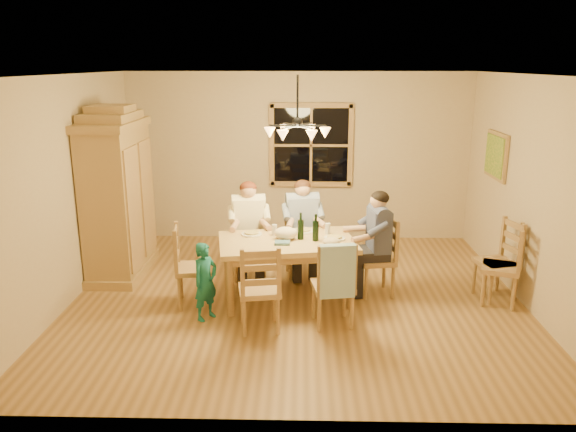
{
  "coord_description": "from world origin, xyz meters",
  "views": [
    {
      "loc": [
        0.05,
        -6.49,
        2.84
      ],
      "look_at": [
        -0.11,
        0.1,
        1.02
      ],
      "focal_mm": 35.0,
      "sensor_mm": 36.0,
      "label": 1
    }
  ],
  "objects_px": {
    "chair_end_right": "(376,271)",
    "chair_spare_front": "(499,280)",
    "chair_end_left": "(194,280)",
    "adult_woman": "(249,218)",
    "wine_bottle_b": "(316,227)",
    "child": "(205,281)",
    "chandelier": "(297,130)",
    "armoire": "(118,199)",
    "chair_spare_back": "(495,275)",
    "chair_near_left": "(260,303)",
    "adult_plaid_man": "(302,216)",
    "chair_far_left": "(250,256)",
    "wine_bottle_a": "(301,226)",
    "dining_table": "(287,248)",
    "chair_near_right": "(332,299)",
    "chair_far_right": "(302,254)",
    "adult_slate_man": "(377,230)"
  },
  "relations": [
    {
      "from": "chair_end_left",
      "to": "adult_plaid_man",
      "type": "xyz_separation_m",
      "value": [
        1.3,
        0.99,
        0.54
      ]
    },
    {
      "from": "chair_end_right",
      "to": "chair_spare_front",
      "type": "height_order",
      "value": "same"
    },
    {
      "from": "chair_far_left",
      "to": "adult_slate_man",
      "type": "xyz_separation_m",
      "value": [
        1.63,
        -0.51,
        0.54
      ]
    },
    {
      "from": "chair_end_right",
      "to": "chair_spare_front",
      "type": "xyz_separation_m",
      "value": [
        1.46,
        -0.25,
        0.0
      ]
    },
    {
      "from": "chair_spare_front",
      "to": "chair_end_left",
      "type": "bearing_deg",
      "value": 112.38
    },
    {
      "from": "armoire",
      "to": "adult_slate_man",
      "type": "distance_m",
      "value": 3.48
    },
    {
      "from": "armoire",
      "to": "chair_end_right",
      "type": "relative_size",
      "value": 2.32
    },
    {
      "from": "dining_table",
      "to": "chair_near_left",
      "type": "distance_m",
      "value": 0.93
    },
    {
      "from": "chair_end_right",
      "to": "chair_spare_front",
      "type": "relative_size",
      "value": 1.0
    },
    {
      "from": "adult_plaid_man",
      "to": "adult_slate_man",
      "type": "distance_m",
      "value": 1.11
    },
    {
      "from": "chandelier",
      "to": "chair_spare_front",
      "type": "bearing_deg",
      "value": -2.57
    },
    {
      "from": "chair_end_left",
      "to": "child",
      "type": "xyz_separation_m",
      "value": [
        0.21,
        -0.4,
        0.15
      ]
    },
    {
      "from": "chair_far_right",
      "to": "chair_spare_front",
      "type": "xyz_separation_m",
      "value": [
        2.38,
        -0.88,
        0.0
      ]
    },
    {
      "from": "chair_near_right",
      "to": "chair_spare_front",
      "type": "xyz_separation_m",
      "value": [
        2.05,
        0.62,
        0.0
      ]
    },
    {
      "from": "chair_end_right",
      "to": "adult_plaid_man",
      "type": "xyz_separation_m",
      "value": [
        -0.92,
        0.62,
        0.54
      ]
    },
    {
      "from": "chair_spare_back",
      "to": "adult_plaid_man",
      "type": "bearing_deg",
      "value": 58.24
    },
    {
      "from": "chair_near_left",
      "to": "chair_end_left",
      "type": "xyz_separation_m",
      "value": [
        -0.84,
        0.64,
        0.0
      ]
    },
    {
      "from": "chair_near_right",
      "to": "child",
      "type": "height_order",
      "value": "chair_near_right"
    },
    {
      "from": "child",
      "to": "adult_plaid_man",
      "type": "bearing_deg",
      "value": -0.23
    },
    {
      "from": "chair_far_right",
      "to": "chair_near_left",
      "type": "xyz_separation_m",
      "value": [
        -0.46,
        -1.63,
        0.0
      ]
    },
    {
      "from": "chandelier",
      "to": "wine_bottle_a",
      "type": "distance_m",
      "value": 1.15
    },
    {
      "from": "armoire",
      "to": "chair_near_left",
      "type": "distance_m",
      "value": 2.73
    },
    {
      "from": "armoire",
      "to": "chair_far_left",
      "type": "distance_m",
      "value": 1.94
    },
    {
      "from": "chair_far_right",
      "to": "chair_end_left",
      "type": "height_order",
      "value": "same"
    },
    {
      "from": "chandelier",
      "to": "adult_plaid_man",
      "type": "height_order",
      "value": "chandelier"
    },
    {
      "from": "chair_near_left",
      "to": "adult_plaid_man",
      "type": "height_order",
      "value": "adult_plaid_man"
    },
    {
      "from": "wine_bottle_b",
      "to": "child",
      "type": "relative_size",
      "value": 0.37
    },
    {
      "from": "chair_far_left",
      "to": "chair_far_right",
      "type": "bearing_deg",
      "value": 180.0
    },
    {
      "from": "chandelier",
      "to": "chair_near_left",
      "type": "xyz_separation_m",
      "value": [
        -0.4,
        -0.86,
        -1.77
      ]
    },
    {
      "from": "chair_spare_front",
      "to": "adult_plaid_man",
      "type": "bearing_deg",
      "value": 90.45
    },
    {
      "from": "chair_near_left",
      "to": "chair_spare_back",
      "type": "bearing_deg",
      "value": 8.41
    },
    {
      "from": "armoire",
      "to": "adult_plaid_man",
      "type": "xyz_separation_m",
      "value": [
        2.49,
        -0.05,
        -0.22
      ]
    },
    {
      "from": "chandelier",
      "to": "dining_table",
      "type": "distance_m",
      "value": 1.43
    },
    {
      "from": "wine_bottle_a",
      "to": "chair_spare_back",
      "type": "bearing_deg",
      "value": 1.09
    },
    {
      "from": "dining_table",
      "to": "chair_spare_back",
      "type": "height_order",
      "value": "chair_spare_back"
    },
    {
      "from": "adult_plaid_man",
      "to": "wine_bottle_a",
      "type": "height_order",
      "value": "adult_plaid_man"
    },
    {
      "from": "chair_near_right",
      "to": "adult_plaid_man",
      "type": "distance_m",
      "value": 1.63
    },
    {
      "from": "chair_far_left",
      "to": "wine_bottle_b",
      "type": "relative_size",
      "value": 3.0
    },
    {
      "from": "chair_near_right",
      "to": "chair_spare_back",
      "type": "xyz_separation_m",
      "value": [
        2.05,
        0.78,
        0.0
      ]
    },
    {
      "from": "child",
      "to": "chair_near_left",
      "type": "bearing_deg",
      "value": -72.92
    },
    {
      "from": "chair_end_left",
      "to": "chair_near_left",
      "type": "bearing_deg",
      "value": 43.26
    },
    {
      "from": "chair_end_right",
      "to": "chair_spare_back",
      "type": "distance_m",
      "value": 1.46
    },
    {
      "from": "chandelier",
      "to": "adult_woman",
      "type": "distance_m",
      "value": 1.54
    },
    {
      "from": "dining_table",
      "to": "chair_far_left",
      "type": "relative_size",
      "value": 1.78
    },
    {
      "from": "wine_bottle_a",
      "to": "chair_end_right",
      "type": "bearing_deg",
      "value": 8.29
    },
    {
      "from": "chair_far_right",
      "to": "wine_bottle_b",
      "type": "distance_m",
      "value": 1.04
    },
    {
      "from": "chair_far_left",
      "to": "adult_woman",
      "type": "height_order",
      "value": "adult_woman"
    },
    {
      "from": "armoire",
      "to": "wine_bottle_b",
      "type": "height_order",
      "value": "armoire"
    },
    {
      "from": "chandelier",
      "to": "chair_end_right",
      "type": "height_order",
      "value": "chandelier"
    },
    {
      "from": "chair_end_left",
      "to": "adult_woman",
      "type": "distance_m",
      "value": 1.18
    }
  ]
}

